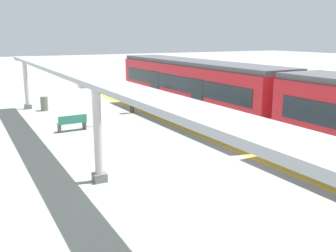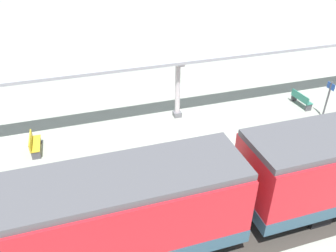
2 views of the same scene
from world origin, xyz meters
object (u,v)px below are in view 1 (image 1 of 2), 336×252
Objects in this scene: platform_info_sign at (97,102)px; passenger_waiting_near_edge at (132,96)px; trash_bin at (44,104)px; canopy_pillar_second at (98,133)px; canopy_pillar_nearest at (26,84)px; bench_near_end at (72,123)px; train_near_carriage at (193,88)px.

passenger_waiting_near_edge is (-3.10, -2.46, -0.23)m from platform_info_sign.
platform_info_sign reaches higher than trash_bin.
canopy_pillar_second is 8.44m from platform_info_sign.
canopy_pillar_nearest is 15.28m from canopy_pillar_second.
platform_info_sign is (-2.58, -8.03, -0.39)m from canopy_pillar_second.
trash_bin reaches higher than bench_near_end.
bench_near_end is 0.86× the size of passenger_waiting_near_edge.
train_near_carriage is 8.41× the size of passenger_waiting_near_edge.
trash_bin is at bearing -42.50° from train_near_carriage.
canopy_pillar_nearest is 7.45m from passenger_waiting_near_edge.
passenger_waiting_near_edge is (-5.68, 4.79, -0.62)m from canopy_pillar_nearest.
train_near_carriage reaches higher than platform_info_sign.
passenger_waiting_near_edge is at bearing -147.76° from bench_near_end.
bench_near_end is 1.61× the size of trash_bin.
trash_bin is 6.32m from platform_info_sign.
canopy_pillar_second is at bearing 41.21° from train_near_carriage.
canopy_pillar_nearest reaches higher than passenger_waiting_near_edge.
passenger_waiting_near_edge is at bearing -51.10° from train_near_carriage.
bench_near_end is at bearing 97.73° from canopy_pillar_nearest.
canopy_pillar_nearest is 1.00× the size of canopy_pillar_second.
canopy_pillar_nearest is at bearing -44.09° from train_near_carriage.
canopy_pillar_nearest is at bearing -90.00° from canopy_pillar_second.
bench_near_end is at bearing -97.87° from canopy_pillar_second.
passenger_waiting_near_edge is at bearing -141.51° from platform_info_sign.
canopy_pillar_second is (0.00, 15.28, 0.00)m from canopy_pillar_nearest.
bench_near_end is (7.24, -0.31, -1.39)m from train_near_carriage.
canopy_pillar_second is 3.58× the size of trash_bin.
trash_bin is (-0.87, 1.23, -1.24)m from canopy_pillar_nearest.
canopy_pillar_nearest is 1.95m from trash_bin.
platform_info_sign is at bearing 105.83° from trash_bin.
platform_info_sign is at bearing -107.81° from canopy_pillar_second.
train_near_carriage is 5.78m from platform_info_sign.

